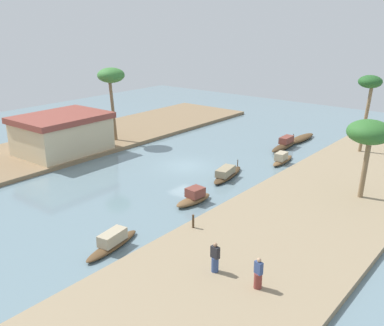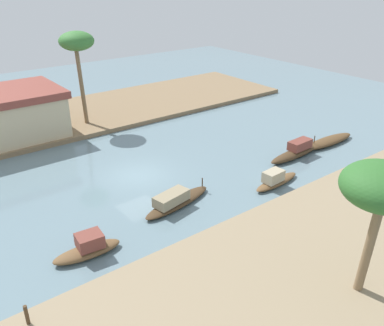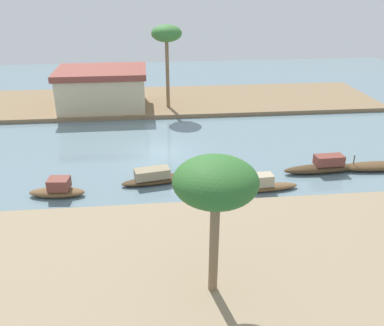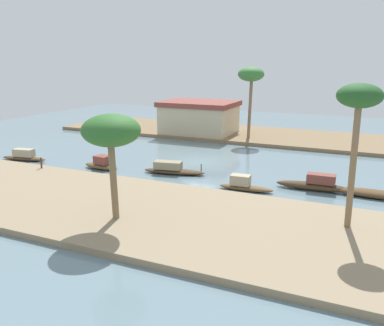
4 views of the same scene
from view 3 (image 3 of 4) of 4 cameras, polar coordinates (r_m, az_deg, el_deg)
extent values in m
plane|color=slate|center=(30.05, -4.51, 1.35)|extent=(70.73, 70.73, 0.00)
cube|color=#937F60|center=(18.50, -3.14, -14.11)|extent=(44.35, 10.60, 0.36)
cube|color=#846B4C|center=(42.46, -5.12, 8.48)|extent=(44.35, 10.60, 0.36)
ellipsoid|color=#47331E|center=(25.77, -4.39, -2.25)|extent=(4.99, 2.02, 0.37)
cube|color=gray|center=(25.47, -5.52, -1.43)|extent=(2.26, 1.32, 0.59)
cylinder|color=#47331E|center=(26.06, 0.17, -0.79)|extent=(0.07, 0.07, 0.57)
ellipsoid|color=brown|center=(25.16, 10.36, -3.30)|extent=(3.78, 1.12, 0.37)
cube|color=tan|center=(24.79, 9.57, -2.30)|extent=(1.37, 0.90, 0.68)
ellipsoid|color=brown|center=(25.32, -18.10, -3.87)|extent=(3.30, 1.35, 0.47)
cube|color=brown|center=(25.02, -17.87, -2.73)|extent=(1.27, 1.09, 0.66)
ellipsoid|color=brown|center=(29.94, 24.23, -0.39)|extent=(5.40, 1.28, 0.50)
ellipsoid|color=#47331E|center=(28.19, 17.36, -0.74)|extent=(5.07, 1.19, 0.54)
cube|color=brown|center=(28.16, 18.36, 0.40)|extent=(1.88, 0.93, 0.63)
cylinder|color=#47331E|center=(29.00, 21.44, 0.46)|extent=(0.07, 0.07, 0.59)
cylinder|color=#7F6647|center=(15.82, 3.04, -11.32)|extent=(0.36, 0.52, 4.20)
ellipsoid|color=#2D6628|center=(14.42, 3.28, -2.54)|extent=(3.05, 3.05, 1.68)
cylinder|color=#7F6647|center=(39.33, -3.40, 12.16)|extent=(0.33, 0.81, 6.17)
ellipsoid|color=#387533|center=(38.73, -3.53, 17.42)|extent=(2.76, 2.76, 1.52)
cube|color=beige|center=(40.25, -12.19, 9.67)|extent=(7.79, 5.92, 3.05)
cube|color=brown|center=(39.86, -12.42, 12.17)|extent=(8.26, 6.28, 0.54)
camera|label=1|loc=(28.51, -89.16, 2.39)|focal=41.27mm
camera|label=2|loc=(12.90, -68.50, 12.09)|focal=38.49mm
camera|label=4|loc=(15.67, 96.36, -14.50)|focal=39.02mm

